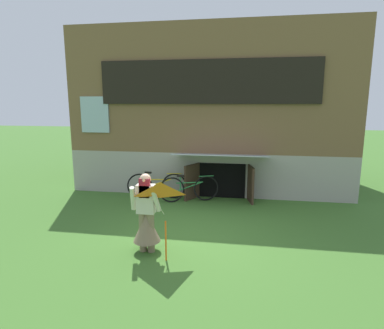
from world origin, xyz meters
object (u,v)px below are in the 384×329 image
(person, at_px, (146,220))
(kite, at_px, (161,202))
(bicycle_green, at_px, (189,189))
(bicycle_yellow, at_px, (157,185))

(person, distance_m, kite, 0.83)
(kite, xyz_separation_m, bicycle_green, (-0.18, 3.77, -0.79))
(kite, distance_m, bicycle_yellow, 4.18)
(person, distance_m, bicycle_yellow, 3.54)
(person, bearing_deg, kite, -70.70)
(bicycle_green, height_order, bicycle_yellow, bicycle_yellow)
(kite, bearing_deg, bicycle_yellow, 106.77)
(bicycle_yellow, bearing_deg, bicycle_green, -19.20)
(person, bearing_deg, bicycle_yellow, 80.54)
(kite, xyz_separation_m, bicycle_yellow, (-1.18, 3.93, -0.78))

